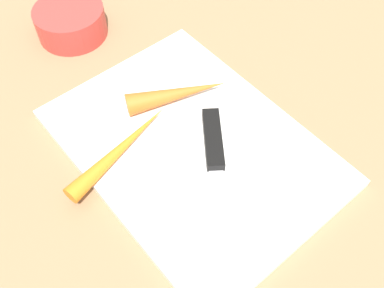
% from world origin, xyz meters
% --- Properties ---
extents(ground_plane, '(1.40, 1.40, 0.00)m').
position_xyz_m(ground_plane, '(0.00, 0.00, 0.00)').
color(ground_plane, '#8C6D4C').
extents(cutting_board, '(0.36, 0.26, 0.01)m').
position_xyz_m(cutting_board, '(0.00, 0.00, 0.01)').
color(cutting_board, white).
rests_on(cutting_board, ground_plane).
extents(knife, '(0.17, 0.14, 0.01)m').
position_xyz_m(knife, '(0.03, 0.01, 0.02)').
color(knife, '#B7B7BC').
rests_on(knife, cutting_board).
extents(carrot_long, '(0.06, 0.17, 0.02)m').
position_xyz_m(carrot_long, '(-0.04, -0.08, 0.02)').
color(carrot_long, orange).
rests_on(carrot_long, cutting_board).
extents(carrot_short, '(0.08, 0.14, 0.03)m').
position_xyz_m(carrot_short, '(-0.07, 0.03, 0.03)').
color(carrot_short, orange).
rests_on(carrot_short, cutting_board).
extents(small_bowl, '(0.11, 0.11, 0.05)m').
position_xyz_m(small_bowl, '(-0.29, 0.00, 0.02)').
color(small_bowl, red).
rests_on(small_bowl, ground_plane).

